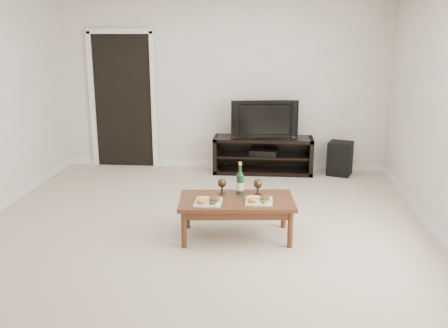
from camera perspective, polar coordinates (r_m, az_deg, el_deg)
floor at (r=5.33m, az=-2.91°, el=-8.20°), size 5.50×5.50×0.00m
back_wall at (r=7.69m, az=-0.18°, el=9.06°), size 5.00×0.04×2.60m
doorway at (r=7.98m, az=-11.43°, el=7.00°), size 0.90×0.02×2.05m
media_console at (r=7.57m, az=4.47°, el=1.03°), size 1.49×0.45×0.55m
television at (r=7.45m, az=4.56°, el=5.21°), size 1.00×0.27×0.57m
av_receiver at (r=7.54m, az=4.60°, el=1.38°), size 0.45×0.37×0.08m
subwoofer at (r=7.65m, az=13.10°, el=0.63°), size 0.42×0.42×0.50m
coffee_table at (r=5.22m, az=1.42°, el=-6.20°), size 1.23×0.75×0.42m
plate_left at (r=5.01m, az=-1.81°, el=-4.14°), size 0.27×0.27×0.07m
plate_right at (r=5.05m, az=4.02°, el=-4.02°), size 0.27×0.27×0.07m
wine_bottle at (r=5.25m, az=1.85°, el=-1.63°), size 0.07×0.07×0.35m
goblet_left at (r=5.28m, az=-0.23°, el=-2.55°), size 0.09×0.09×0.17m
goblet_right at (r=5.27m, az=3.88°, el=-2.64°), size 0.09×0.09×0.17m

